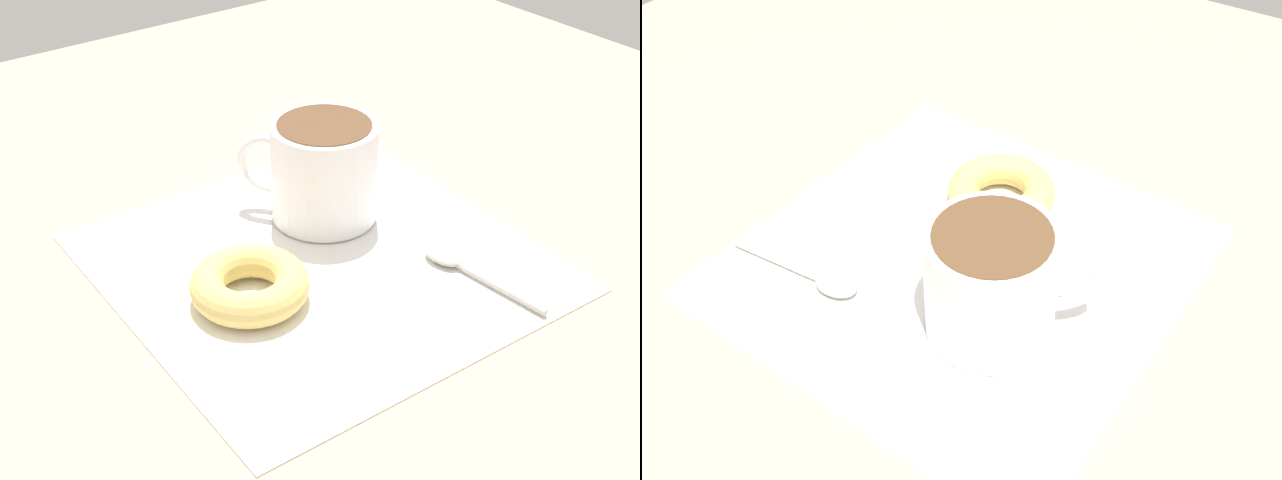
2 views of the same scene
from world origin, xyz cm
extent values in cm
cube|color=tan|center=(0.00, 0.00, -1.00)|extent=(120.00, 120.00, 2.00)
cube|color=white|center=(-1.00, -1.52, 0.15)|extent=(34.10, 34.10, 0.30)
cylinder|color=white|center=(-6.56, 3.13, 4.72)|extent=(9.34, 9.34, 8.83)
cylinder|color=brown|center=(-6.56, 3.13, 8.93)|extent=(8.14, 8.14, 0.60)
torus|color=white|center=(-10.62, -0.07, 4.72)|extent=(5.15, 4.33, 5.85)
torus|color=#E5C66B|center=(-0.24, -9.05, 1.67)|extent=(9.32, 9.32, 2.75)
ellipsoid|color=#B7B2A8|center=(5.10, 6.72, 0.75)|extent=(3.80, 2.72, 0.90)
cylinder|color=#B7B2A8|center=(10.65, 7.22, 0.58)|extent=(9.29, 1.40, 0.56)
camera|label=1|loc=(47.54, -38.09, 41.98)|focal=50.00mm
camera|label=2|loc=(-24.13, 32.53, 40.43)|focal=40.00mm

